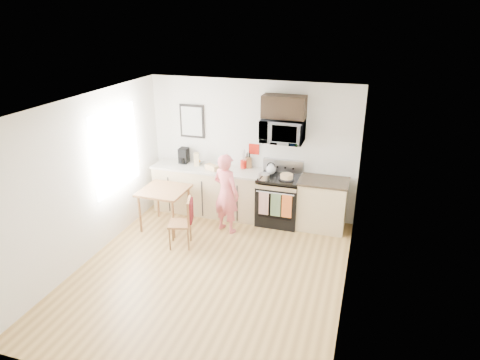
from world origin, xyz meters
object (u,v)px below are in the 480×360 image
(microwave, at_px, (283,131))
(person, at_px, (226,193))
(cake, at_px, (287,177))
(range, at_px, (279,201))
(dining_table, at_px, (164,194))
(chair, at_px, (187,216))

(microwave, distance_m, person, 1.50)
(microwave, height_order, cake, microwave)
(microwave, bearing_deg, range, -89.94)
(microwave, xyz_separation_m, dining_table, (-1.95, -0.92, -1.10))
(person, xyz_separation_m, dining_table, (-1.12, -0.21, -0.07))
(microwave, height_order, person, microwave)
(microwave, height_order, dining_table, microwave)
(dining_table, bearing_deg, person, 10.57)
(person, bearing_deg, range, -122.46)
(range, distance_m, dining_table, 2.12)
(person, relative_size, chair, 1.69)
(range, relative_size, dining_table, 1.45)
(range, distance_m, chair, 1.85)
(dining_table, relative_size, chair, 0.92)
(range, height_order, person, person)
(range, relative_size, chair, 1.34)
(dining_table, distance_m, chair, 0.85)
(chair, distance_m, cake, 1.93)
(range, xyz_separation_m, person, (-0.83, -0.60, 0.29))
(person, relative_size, dining_table, 1.83)
(range, relative_size, microwave, 1.53)
(range, xyz_separation_m, microwave, (-0.00, 0.10, 1.32))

